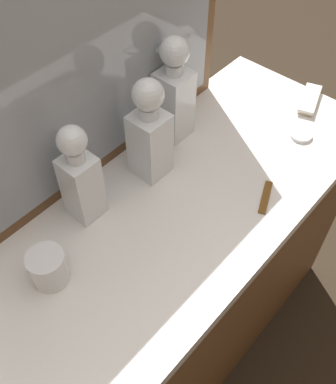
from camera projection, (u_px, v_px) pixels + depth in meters
The scene contains 10 objects.
ground_plane at pixel (168, 341), 1.82m from camera, with size 6.00×6.00×0.00m, color #2D2319.
dresser at pixel (168, 290), 1.50m from camera, with size 1.40×0.54×0.85m.
dresser_mirror at pixel (81, 45), 0.99m from camera, with size 0.96×0.03×0.76m.
crystal_decanter_front at pixel (150, 138), 1.17m from camera, with size 0.09×0.09×0.30m.
crystal_decanter_rear at pixel (81, 181), 1.08m from camera, with size 0.08×0.08×0.28m.
crystal_decanter_center at pixel (174, 98), 1.27m from camera, with size 0.09×0.09×0.32m.
crystal_tumbler_rear at pixel (49, 268), 1.02m from camera, with size 0.09×0.09×0.09m.
silver_brush_right at pixel (309, 100), 1.44m from camera, with size 0.16×0.10×0.02m.
porcelain_dish at pixel (301, 135), 1.35m from camera, with size 0.07×0.07×0.01m.
tortoiseshell_comb at pixel (265, 197), 1.20m from camera, with size 0.11×0.06×0.01m.
Camera 1 is at (-0.54, -0.47, 1.78)m, focal length 42.32 mm.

